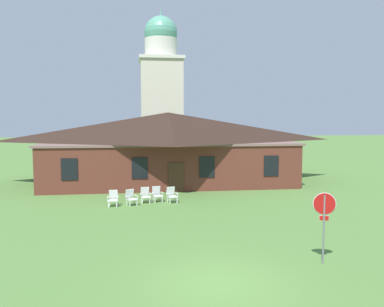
{
  "coord_description": "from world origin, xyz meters",
  "views": [
    {
      "loc": [
        -2.48,
        -12.08,
        5.26
      ],
      "look_at": [
        0.43,
        9.37,
        3.31
      ],
      "focal_mm": 37.55,
      "sensor_mm": 36.0,
      "label": 1
    }
  ],
  "objects_px": {
    "lawn_chair_left_end": "(145,195)",
    "lawn_chair_right_end": "(172,194)",
    "stop_sign": "(324,214)",
    "lawn_chair_middle": "(157,194)",
    "lawn_chair_near_door": "(131,197)",
    "lawn_chair_by_porch": "(113,198)"
  },
  "relations": [
    {
      "from": "lawn_chair_right_end",
      "to": "stop_sign",
      "type": "bearing_deg",
      "value": -67.9
    },
    {
      "from": "lawn_chair_left_end",
      "to": "lawn_chair_right_end",
      "type": "bearing_deg",
      "value": -4.88
    },
    {
      "from": "lawn_chair_by_porch",
      "to": "lawn_chair_middle",
      "type": "height_order",
      "value": "same"
    },
    {
      "from": "lawn_chair_middle",
      "to": "lawn_chair_left_end",
      "type": "bearing_deg",
      "value": -164.33
    },
    {
      "from": "lawn_chair_left_end",
      "to": "lawn_chair_right_end",
      "type": "relative_size",
      "value": 1.0
    },
    {
      "from": "lawn_chair_left_end",
      "to": "stop_sign",
      "type": "bearing_deg",
      "value": -61.44
    },
    {
      "from": "lawn_chair_left_end",
      "to": "lawn_chair_middle",
      "type": "height_order",
      "value": "same"
    },
    {
      "from": "lawn_chair_near_door",
      "to": "lawn_chair_middle",
      "type": "height_order",
      "value": "same"
    },
    {
      "from": "lawn_chair_by_porch",
      "to": "lawn_chair_near_door",
      "type": "relative_size",
      "value": 1.0
    },
    {
      "from": "lawn_chair_by_porch",
      "to": "lawn_chair_near_door",
      "type": "bearing_deg",
      "value": 6.42
    },
    {
      "from": "stop_sign",
      "to": "lawn_chair_near_door",
      "type": "xyz_separation_m",
      "value": [
        -7.02,
        10.69,
        -1.34
      ]
    },
    {
      "from": "lawn_chair_by_porch",
      "to": "lawn_chair_near_door",
      "type": "xyz_separation_m",
      "value": [
        1.04,
        0.12,
        0.0
      ]
    },
    {
      "from": "lawn_chair_near_door",
      "to": "lawn_chair_right_end",
      "type": "height_order",
      "value": "same"
    },
    {
      "from": "lawn_chair_near_door",
      "to": "lawn_chair_right_end",
      "type": "relative_size",
      "value": 1.0
    },
    {
      "from": "lawn_chair_near_door",
      "to": "lawn_chair_right_end",
      "type": "xyz_separation_m",
      "value": [
        2.49,
        0.48,
        0.0
      ]
    },
    {
      "from": "stop_sign",
      "to": "lawn_chair_by_porch",
      "type": "distance_m",
      "value": 13.36
    },
    {
      "from": "lawn_chair_left_end",
      "to": "lawn_chair_near_door",
      "type": "bearing_deg",
      "value": -144.32
    },
    {
      "from": "lawn_chair_left_end",
      "to": "lawn_chair_by_porch",
      "type": "bearing_deg",
      "value": -158.8
    },
    {
      "from": "stop_sign",
      "to": "lawn_chair_near_door",
      "type": "distance_m",
      "value": 12.86
    },
    {
      "from": "stop_sign",
      "to": "lawn_chair_right_end",
      "type": "relative_size",
      "value": 2.71
    },
    {
      "from": "stop_sign",
      "to": "lawn_chair_right_end",
      "type": "xyz_separation_m",
      "value": [
        -4.54,
        11.17,
        -1.34
      ]
    },
    {
      "from": "stop_sign",
      "to": "lawn_chair_middle",
      "type": "height_order",
      "value": "stop_sign"
    }
  ]
}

